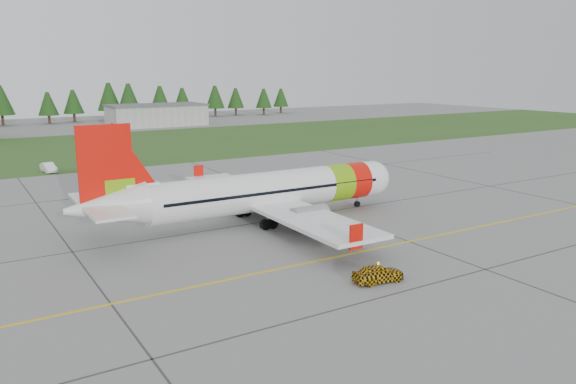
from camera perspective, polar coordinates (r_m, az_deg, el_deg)
ground at (r=37.04m, az=9.38°, el=-10.56°), size 320.00×320.00×0.00m
aircraft at (r=53.64m, az=-2.41°, el=0.03°), size 33.14×30.37×10.04m
follow_me_car at (r=38.99m, az=9.19°, el=-6.50°), size 1.44×1.63×3.65m
service_van at (r=86.81m, az=-23.23°, el=3.20°), size 1.58×1.51×4.13m
grass_strip at (r=110.89m, az=-19.47°, el=4.20°), size 320.00×50.00×0.03m
taxi_guideline at (r=42.96m, az=2.36°, el=-7.12°), size 120.00×0.25×0.02m
hangar_east at (r=151.75m, az=-13.19°, el=7.55°), size 24.00×12.00×5.20m
treeline at (r=165.43m, az=-23.79°, el=8.04°), size 160.00×8.00×10.00m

